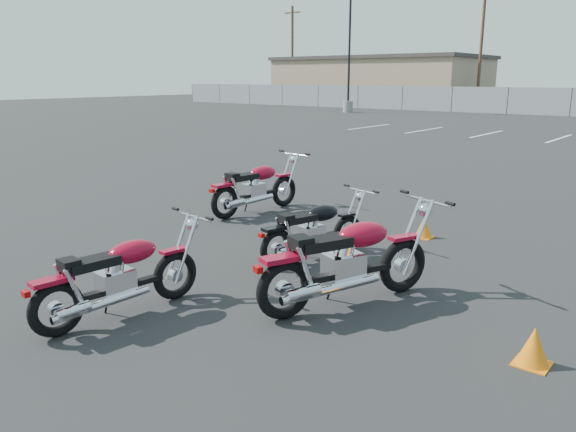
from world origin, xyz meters
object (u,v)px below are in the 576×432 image
Objects in this scene: motorcycle_second_black at (314,230)px; motorcycle_third_red at (348,261)px; motorcycle_rear_red at (119,277)px; motorcycle_front_red at (256,187)px.

motorcycle_second_black is 0.81× the size of motorcycle_third_red.
motorcycle_rear_red is (-1.68, -1.74, -0.07)m from motorcycle_third_red.
motorcycle_rear_red is at bearing -65.23° from motorcycle_front_red.
motorcycle_rear_red reaches higher than motorcycle_second_black.
motorcycle_second_black is 2.87m from motorcycle_rear_red.
motorcycle_third_red is (3.70, -2.64, 0.03)m from motorcycle_front_red.
motorcycle_front_red is 4.54m from motorcycle_third_red.
motorcycle_rear_red is (-0.43, -2.84, 0.03)m from motorcycle_second_black.
motorcycle_rear_red is at bearing -98.58° from motorcycle_second_black.
motorcycle_third_red reaches higher than motorcycle_rear_red.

